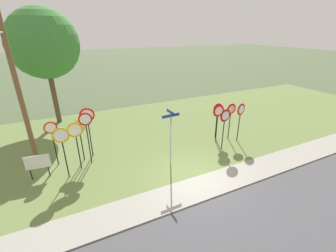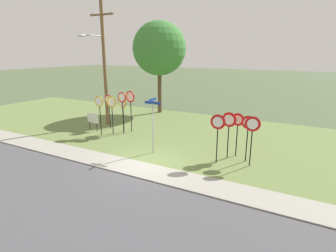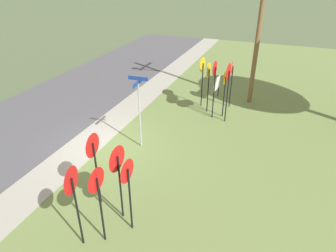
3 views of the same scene
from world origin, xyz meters
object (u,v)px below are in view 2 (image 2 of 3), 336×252
at_px(yield_sign_near_left, 229,124).
at_px(yield_sign_near_right, 237,125).
at_px(utility_pole, 103,60).
at_px(yield_sign_far_left, 248,128).
at_px(stop_sign_center_tall, 109,105).
at_px(stop_sign_far_center, 122,104).
at_px(street_name_post, 153,121).
at_px(oak_tree_left, 159,49).
at_px(yield_sign_far_right, 218,127).
at_px(notice_board, 93,119).
at_px(stop_sign_near_right, 130,102).
at_px(stop_sign_far_left, 123,108).
at_px(stop_sign_far_right, 112,107).
at_px(yield_sign_center, 252,129).
at_px(stop_sign_near_left, 99,107).

bearing_deg(yield_sign_near_left, yield_sign_near_right, 59.38).
bearing_deg(utility_pole, yield_sign_far_left, -11.38).
relative_size(stop_sign_center_tall, yield_sign_far_left, 1.03).
bearing_deg(yield_sign_far_left, stop_sign_far_center, 175.30).
relative_size(street_name_post, oak_tree_left, 0.38).
relative_size(yield_sign_near_left, yield_sign_far_right, 0.98).
relative_size(yield_sign_far_right, notice_board, 2.03).
xyz_separation_m(stop_sign_near_right, stop_sign_far_left, (-0.50, -0.23, -0.42)).
distance_m(stop_sign_far_right, street_name_post, 4.66).
bearing_deg(utility_pole, stop_sign_far_right, -39.75).
distance_m(stop_sign_far_left, notice_board, 2.43).
height_order(yield_sign_near_right, utility_pole, utility_pole).
distance_m(stop_sign_near_right, yield_sign_center, 9.03).
bearing_deg(utility_pole, stop_sign_far_left, -20.50).
distance_m(stop_sign_far_center, yield_sign_far_left, 8.68).
distance_m(stop_sign_far_left, yield_sign_center, 9.46).
xyz_separation_m(stop_sign_near_right, notice_board, (-2.62, -1.04, -1.30)).
bearing_deg(stop_sign_far_center, stop_sign_near_left, -139.70).
bearing_deg(yield_sign_far_right, yield_sign_center, 11.83).
height_order(stop_sign_far_left, yield_sign_center, yield_sign_center).
bearing_deg(stop_sign_center_tall, notice_board, -142.30).
relative_size(yield_sign_far_right, street_name_post, 0.82).
bearing_deg(stop_sign_far_right, notice_board, 176.97).
height_order(stop_sign_near_right, street_name_post, street_name_post).
distance_m(stop_sign_center_tall, yield_sign_near_left, 9.39).
relative_size(yield_sign_near_left, oak_tree_left, 0.31).
relative_size(yield_sign_far_right, utility_pole, 0.28).
xyz_separation_m(stop_sign_near_right, yield_sign_center, (8.77, -2.13, -0.23)).
distance_m(stop_sign_near_right, yield_sign_near_left, 7.63).
relative_size(notice_board, oak_tree_left, 0.15).
bearing_deg(street_name_post, stop_sign_near_right, 138.89).
relative_size(stop_sign_far_right, notice_board, 2.10).
bearing_deg(stop_sign_far_right, stop_sign_far_left, 73.41).
xyz_separation_m(stop_sign_near_right, yield_sign_far_right, (7.19, -2.56, -0.23)).
bearing_deg(stop_sign_near_right, oak_tree_left, 108.61).
bearing_deg(yield_sign_center, yield_sign_far_right, -175.82).
xyz_separation_m(stop_sign_far_center, stop_sign_center_tall, (-1.64, 0.54, -0.29)).
bearing_deg(yield_sign_near_right, yield_sign_center, -43.68).
height_order(yield_sign_near_right, oak_tree_left, oak_tree_left).
bearing_deg(notice_board, stop_sign_center_tall, 53.71).
height_order(stop_sign_near_left, stop_sign_far_left, stop_sign_near_left).
bearing_deg(stop_sign_far_right, yield_sign_near_left, -4.22).
xyz_separation_m(stop_sign_far_center, yield_sign_far_left, (8.62, -0.94, -0.28)).
relative_size(yield_sign_center, utility_pole, 0.28).
bearing_deg(yield_sign_far_left, utility_pole, 170.14).
relative_size(yield_sign_far_left, yield_sign_center, 0.96).
distance_m(yield_sign_near_left, yield_sign_center, 1.41).
relative_size(stop_sign_far_left, stop_sign_center_tall, 0.95).
relative_size(stop_sign_far_left, utility_pole, 0.26).
bearing_deg(stop_sign_near_left, notice_board, 162.36).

